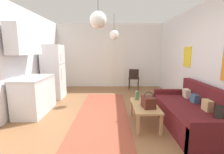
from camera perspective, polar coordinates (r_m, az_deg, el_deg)
name	(u,v)px	position (r m, az deg, el deg)	size (l,w,h in m)	color
ground_plane	(107,126)	(3.56, -1.79, -17.25)	(4.98, 7.76, 0.10)	#8E603D
wall_back	(110,56)	(6.81, -0.79, 7.58)	(4.58, 0.13, 2.66)	white
wall_right	(218,62)	(3.83, 33.97, 4.55)	(0.12, 7.36, 2.66)	silver
area_rug	(103,114)	(4.03, -3.37, -13.11)	(1.23, 3.45, 0.01)	#9E4733
couch	(193,114)	(3.72, 27.12, -11.73)	(0.92, 1.98, 0.85)	#5B191E
coffee_table	(145,107)	(3.46, 11.84, -10.63)	(0.51, 1.01, 0.43)	tan
bamboo_vase	(137,95)	(3.70, 9.08, -6.58)	(0.09, 0.09, 0.43)	#47704C
handbag	(149,102)	(3.26, 13.07, -8.85)	(0.26, 0.31, 0.32)	#512319
refrigerator	(54,72)	(5.50, -20.30, 1.80)	(0.63, 0.65, 1.74)	white
kitchen_counter	(33,81)	(4.37, -26.78, -1.26)	(0.64, 1.21, 2.15)	silver
accent_chair	(134,77)	(6.39, 8.01, -0.17)	(0.49, 0.47, 0.83)	black
pendant_lamp_near	(99,20)	(2.70, -4.91, 19.86)	(0.27, 0.27, 0.75)	black
pendant_lamp_far	(114,35)	(5.02, 0.84, 14.97)	(0.29, 0.29, 0.77)	black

